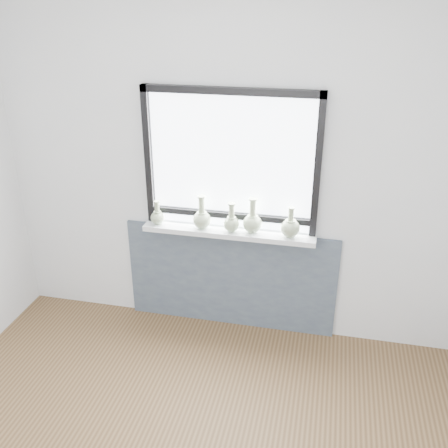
% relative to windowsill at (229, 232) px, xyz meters
% --- Properties ---
extents(back_wall, '(3.60, 0.02, 2.60)m').
position_rel_windowsill_xyz_m(back_wall, '(0.00, 0.10, 0.42)').
color(back_wall, silver).
rests_on(back_wall, ground).
extents(apron_panel, '(1.70, 0.03, 0.86)m').
position_rel_windowsill_xyz_m(apron_panel, '(0.00, 0.07, -0.45)').
color(apron_panel, '#4F5E69').
rests_on(apron_panel, ground).
extents(windowsill, '(1.32, 0.18, 0.04)m').
position_rel_windowsill_xyz_m(windowsill, '(0.00, 0.00, 0.00)').
color(windowsill, silver).
rests_on(windowsill, apron_panel).
extents(window, '(1.30, 0.06, 1.05)m').
position_rel_windowsill_xyz_m(window, '(0.00, 0.06, 0.56)').
color(window, black).
rests_on(window, windowsill).
extents(vase_a, '(0.11, 0.11, 0.19)m').
position_rel_windowsill_xyz_m(vase_a, '(-0.56, -0.01, 0.08)').
color(vase_a, '#A5B990').
rests_on(vase_a, windowsill).
extents(vase_b, '(0.14, 0.14, 0.26)m').
position_rel_windowsill_xyz_m(vase_b, '(-0.21, -0.01, 0.10)').
color(vase_b, '#A5B990').
rests_on(vase_b, windowsill).
extents(vase_c, '(0.12, 0.12, 0.23)m').
position_rel_windowsill_xyz_m(vase_c, '(0.02, -0.01, 0.09)').
color(vase_c, '#A5B990').
rests_on(vase_c, windowsill).
extents(vase_d, '(0.15, 0.15, 0.27)m').
position_rel_windowsill_xyz_m(vase_d, '(0.18, 0.00, 0.10)').
color(vase_d, '#A5B990').
rests_on(vase_d, windowsill).
extents(vase_e, '(0.14, 0.14, 0.23)m').
position_rel_windowsill_xyz_m(vase_e, '(0.46, -0.01, 0.10)').
color(vase_e, '#A5B990').
rests_on(vase_e, windowsill).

